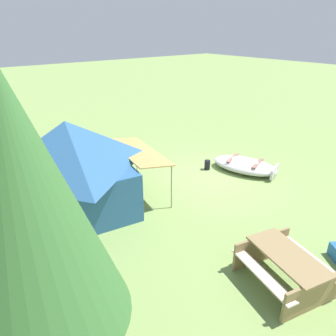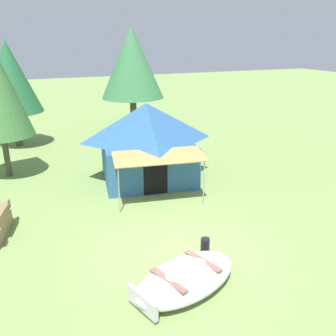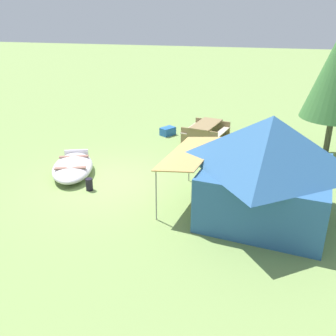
# 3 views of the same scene
# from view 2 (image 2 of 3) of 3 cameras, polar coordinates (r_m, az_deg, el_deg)

# --- Properties ---
(ground_plane) EXTENTS (80.00, 80.00, 0.00)m
(ground_plane) POSITION_cam_2_polar(r_m,az_deg,el_deg) (9.00, 1.06, -12.10)
(ground_plane) COLOR #7B9851
(beached_rowboat) EXTENTS (2.66, 1.96, 0.46)m
(beached_rowboat) POSITION_cam_2_polar(r_m,az_deg,el_deg) (7.58, 2.77, -16.84)
(beached_rowboat) COLOR silver
(beached_rowboat) RESTS_ON ground_plane
(canvas_cabin_tent) EXTENTS (3.72, 4.62, 2.69)m
(canvas_cabin_tent) POSITION_cam_2_polar(r_m,az_deg,el_deg) (12.59, -3.34, 4.33)
(canvas_cabin_tent) COLOR #2D5D92
(canvas_cabin_tent) RESTS_ON ground_plane
(fuel_can) EXTENTS (0.28, 0.28, 0.37)m
(fuel_can) POSITION_cam_2_polar(r_m,az_deg,el_deg) (8.71, 5.83, -12.00)
(fuel_can) COLOR black
(fuel_can) RESTS_ON ground_plane
(pine_tree_back_right) EXTENTS (3.15, 3.15, 5.34)m
(pine_tree_back_right) POSITION_cam_2_polar(r_m,az_deg,el_deg) (18.87, -5.69, 16.15)
(pine_tree_back_right) COLOR #4E3C30
(pine_tree_back_right) RESTS_ON ground_plane
(pine_tree_far_center) EXTENTS (2.55, 2.55, 4.67)m
(pine_tree_far_center) POSITION_cam_2_polar(r_m,az_deg,el_deg) (17.75, -23.57, 12.90)
(pine_tree_far_center) COLOR brown
(pine_tree_far_center) RESTS_ON ground_plane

